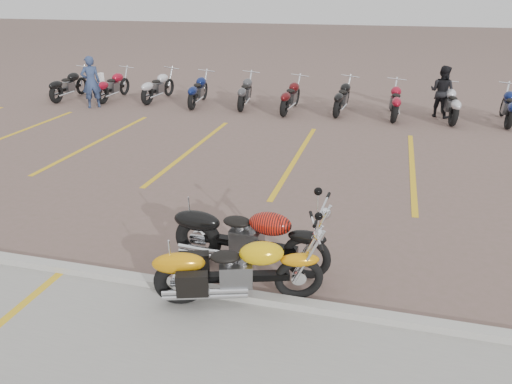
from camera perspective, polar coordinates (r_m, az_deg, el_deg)
ground at (r=8.52m, az=-0.45°, el=-4.39°), size 100.00×100.00×0.00m
curb at (r=6.85m, az=-5.02°, el=-11.24°), size 60.00×0.18×0.12m
parking_stripes at (r=12.13m, az=4.62°, el=3.90°), size 38.00×5.50×0.01m
yellow_cruiser at (r=6.50m, az=-2.42°, el=-9.09°), size 2.13×0.82×0.90m
flame_cruiser at (r=7.19m, az=-1.05°, el=-5.44°), size 2.36×0.38×0.97m
person_a at (r=18.08m, az=-18.34°, el=11.84°), size 0.74×0.73×1.73m
person_b at (r=16.95m, az=20.48°, el=10.71°), size 0.98×0.91×1.60m
bollard at (r=19.15m, az=-17.17°, el=11.40°), size 0.18×0.18×1.00m
bg_bike_row at (r=17.01m, az=1.22°, el=11.26°), size 15.52×2.01×1.10m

